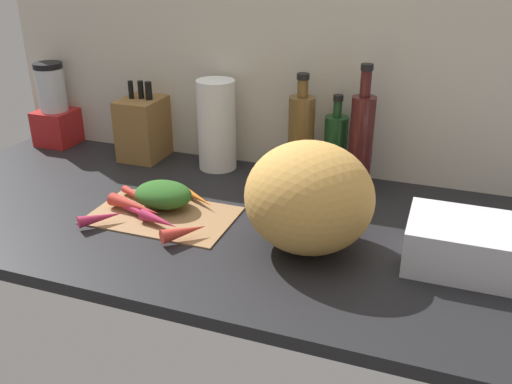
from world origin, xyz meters
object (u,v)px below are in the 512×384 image
carrot_6 (135,206)px  winter_squash (309,198)px  knife_block (144,127)px  carrot_4 (197,197)px  blender_appliance (55,110)px  bottle_1 (335,148)px  bottle_2 (361,141)px  dish_rack (472,246)px  cutting_board (163,215)px  carrot_2 (101,218)px  carrot_5 (185,232)px  carrot_0 (143,214)px  bottle_0 (301,138)px  carrot_1 (159,220)px  carrot_3 (141,198)px  paper_towel_roll (217,125)px

carrot_6 → winter_squash: winter_squash is taller
knife_block → carrot_4: bearing=-40.7°
blender_appliance → bottle_1: size_ratio=1.08×
knife_block → bottle_2: (69.27, -2.83, 4.68)cm
dish_rack → carrot_4: bearing=173.2°
cutting_board → blender_appliance: 71.67cm
carrot_2 → carrot_5: carrot_5 is taller
carrot_0 → carrot_2: carrot_2 is taller
carrot_4 → winter_squash: winter_squash is taller
carrot_5 → blender_appliance: blender_appliance is taller
carrot_5 → bottle_1: bearing=61.8°
carrot_6 → bottle_2: size_ratio=0.45×
carrot_5 → carrot_6: (-18.16, 7.77, 0.03)cm
carrot_2 → bottle_0: size_ratio=0.35×
bottle_2 → winter_squash: bearing=-97.9°
carrot_5 → winter_squash: bearing=14.5°
carrot_0 → bottle_1: 57.16cm
carrot_1 → bottle_2: size_ratio=0.33×
winter_squash → carrot_3: bearing=171.7°
carrot_3 → bottle_1: bearing=35.7°
carrot_2 → bottle_2: 71.09cm
carrot_2 → blender_appliance: 68.02cm
dish_rack → winter_squash: bearing=-173.7°
carrot_0 → carrot_5: bearing=-21.0°
carrot_6 → bottle_0: (33.55, 35.80, 10.65)cm
carrot_1 → bottle_0: bearing=59.0°
carrot_0 → carrot_3: same height
blender_appliance → dish_rack: bearing=-14.8°
carrot_5 → knife_block: 59.11cm
carrot_4 → bottle_2: bottle_2 is taller
carrot_6 → dish_rack: (80.79, 3.20, 2.60)cm
bottle_1 → bottle_2: bearing=-24.0°
carrot_1 → carrot_0: bearing=159.6°
cutting_board → bottle_1: (35.97, 36.73, 9.94)cm
carrot_0 → carrot_4: 16.01cm
carrot_6 → dish_rack: bearing=2.3°
carrot_4 → bottle_1: size_ratio=0.54×
carrot_1 → dish_rack: bearing=6.0°
carrot_1 → carrot_5: carrot_5 is taller
carrot_4 → bottle_2: 46.83cm
carrot_0 → bottle_2: bearing=38.5°
carrot_4 → carrot_1: bearing=-100.1°
carrot_4 → bottle_1: (30.74, 27.12, 8.41)cm
bottle_1 → bottle_2: (7.63, -3.39, 4.16)cm
carrot_5 → blender_appliance: size_ratio=0.40×
carrot_1 → carrot_4: size_ratio=0.84×
knife_block → carrot_1: bearing=-56.4°
paper_towel_roll → bottle_2: bottle_2 is taller
carrot_1 → carrot_6: size_ratio=0.72×
paper_towel_roll → bottle_2: bearing=-2.8°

